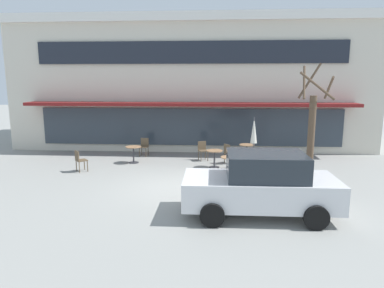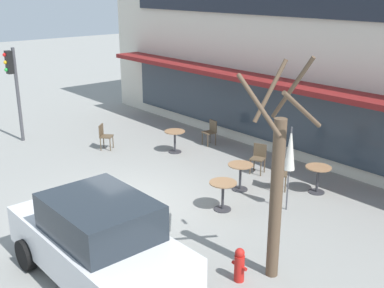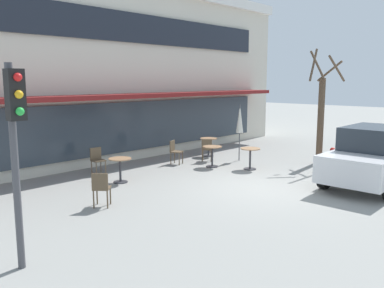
{
  "view_description": "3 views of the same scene",
  "coord_description": "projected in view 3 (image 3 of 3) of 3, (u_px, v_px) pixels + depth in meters",
  "views": [
    {
      "loc": [
        1.33,
        -11.52,
        3.7
      ],
      "look_at": [
        0.31,
        3.35,
        0.93
      ],
      "focal_mm": 32.0,
      "sensor_mm": 36.0,
      "label": 1
    },
    {
      "loc": [
        9.88,
        -6.2,
        5.46
      ],
      "look_at": [
        -0.13,
        2.34,
        1.1
      ],
      "focal_mm": 45.0,
      "sensor_mm": 36.0,
      "label": 2
    },
    {
      "loc": [
        -9.8,
        -6.46,
        3.12
      ],
      "look_at": [
        -0.4,
        2.29,
        1.1
      ],
      "focal_mm": 38.0,
      "sensor_mm": 36.0,
      "label": 3
    }
  ],
  "objects": [
    {
      "name": "cafe_table_streetside",
      "position": [
        212.0,
        153.0,
        14.72
      ],
      "size": [
        0.7,
        0.7,
        0.76
      ],
      "color": "#333338",
      "rests_on": "ground"
    },
    {
      "name": "ground_plane",
      "position": [
        258.0,
        188.0,
        11.92
      ],
      "size": [
        80.0,
        80.0,
        0.0
      ],
      "primitive_type": "plane",
      "color": "gray"
    },
    {
      "name": "cafe_chair_1",
      "position": [
        101.0,
        187.0,
        10.01
      ],
      "size": [
        0.56,
        0.56,
        0.89
      ],
      "color": "brown",
      "rests_on": "ground"
    },
    {
      "name": "traffic_light_pole",
      "position": [
        16.0,
        133.0,
        6.42
      ],
      "size": [
        0.26,
        0.44,
        3.4
      ],
      "color": "#47474C",
      "rests_on": "ground"
    },
    {
      "name": "fire_hydrant",
      "position": [
        332.0,
        157.0,
        14.82
      ],
      "size": [
        0.36,
        0.2,
        0.71
      ],
      "color": "red",
      "rests_on": "ground"
    },
    {
      "name": "cafe_table_mid_patio",
      "position": [
        120.0,
        166.0,
        12.47
      ],
      "size": [
        0.7,
        0.7,
        0.76
      ],
      "color": "#333338",
      "rests_on": "ground"
    },
    {
      "name": "building_facade",
      "position": [
        72.0,
        71.0,
        18.08
      ],
      "size": [
        19.33,
        9.1,
        7.06
      ],
      "color": "beige",
      "rests_on": "ground"
    },
    {
      "name": "cafe_table_near_wall",
      "position": [
        250.0,
        155.0,
        14.31
      ],
      "size": [
        0.7,
        0.7,
        0.76
      ],
      "color": "#333338",
      "rests_on": "ground"
    },
    {
      "name": "cafe_chair_2",
      "position": [
        207.0,
        148.0,
        15.72
      ],
      "size": [
        0.56,
        0.56,
        0.89
      ],
      "color": "brown",
      "rests_on": "ground"
    },
    {
      "name": "cafe_table_by_tree",
      "position": [
        208.0,
        144.0,
        16.81
      ],
      "size": [
        0.7,
        0.7,
        0.76
      ],
      "color": "#333338",
      "rests_on": "ground"
    },
    {
      "name": "patio_umbrella_green_folded",
      "position": [
        240.0,
        119.0,
        15.74
      ],
      "size": [
        0.28,
        0.28,
        2.2
      ],
      "color": "#4C4C51",
      "rests_on": "ground"
    },
    {
      "name": "parked_sedan",
      "position": [
        374.0,
        156.0,
        12.11
      ],
      "size": [
        4.22,
        2.05,
        1.76
      ],
      "color": "silver",
      "rests_on": "ground"
    },
    {
      "name": "cafe_chair_3",
      "position": [
        175.0,
        150.0,
        15.24
      ],
      "size": [
        0.52,
        0.52,
        0.89
      ],
      "color": "brown",
      "rests_on": "ground"
    },
    {
      "name": "cafe_chair_0",
      "position": [
        97.0,
        159.0,
        13.6
      ],
      "size": [
        0.45,
        0.45,
        0.89
      ],
      "color": "brown",
      "rests_on": "ground"
    },
    {
      "name": "street_tree",
      "position": [
        321.0,
        113.0,
        15.21
      ],
      "size": [
        1.18,
        1.12,
        4.3
      ],
      "color": "brown",
      "rests_on": "ground"
    }
  ]
}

